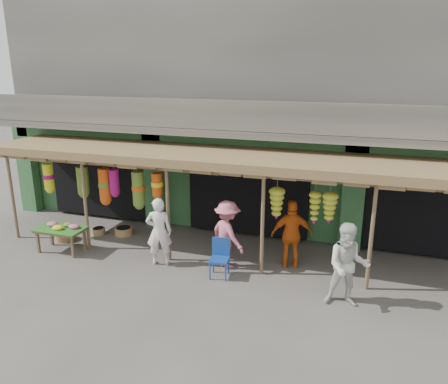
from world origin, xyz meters
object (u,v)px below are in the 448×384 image
(person_shopper, at_px, (227,234))
(person_front, at_px, (159,232))
(blue_chair, at_px, (220,255))
(person_vendor, at_px, (292,234))
(flower_table, at_px, (61,229))
(person_right, at_px, (348,265))

(person_shopper, bearing_deg, person_front, 49.56)
(blue_chair, height_order, person_front, person_front)
(blue_chair, bearing_deg, person_vendor, 25.47)
(blue_chair, bearing_deg, person_shopper, 80.53)
(person_front, relative_size, person_shopper, 1.02)
(flower_table, distance_m, person_right, 7.64)
(flower_table, distance_m, person_shopper, 4.67)
(flower_table, height_order, person_vendor, person_vendor)
(person_vendor, bearing_deg, person_shopper, -0.81)
(person_right, bearing_deg, flower_table, 169.38)
(flower_table, relative_size, person_vendor, 0.75)
(person_front, distance_m, person_vendor, 3.38)
(blue_chair, relative_size, person_shopper, 0.54)
(person_right, xyz_separation_m, person_shopper, (-2.99, 0.96, -0.05))
(person_shopper, bearing_deg, blue_chair, 123.80)
(flower_table, bearing_deg, person_right, -4.20)
(person_right, relative_size, person_vendor, 1.04)
(flower_table, bearing_deg, person_front, 1.41)
(person_right, height_order, person_vendor, person_right)
(person_front, bearing_deg, person_vendor, 174.79)
(person_right, distance_m, person_shopper, 3.14)
(blue_chair, xyz_separation_m, person_shopper, (0.02, 0.51, 0.35))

